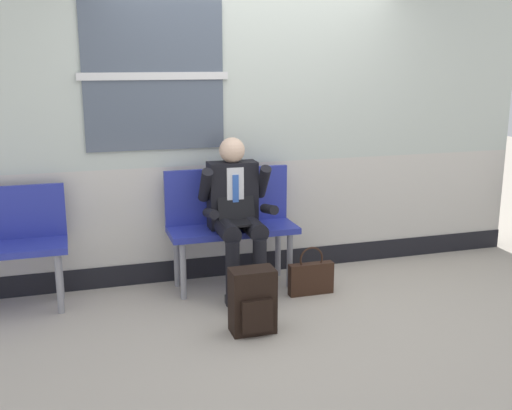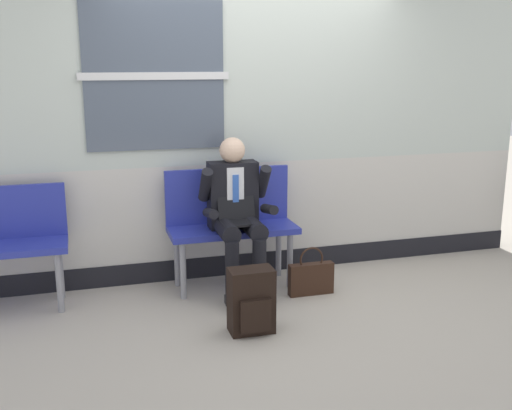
# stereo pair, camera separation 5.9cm
# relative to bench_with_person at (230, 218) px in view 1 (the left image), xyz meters

# --- Properties ---
(ground_plane) EXTENTS (18.00, 18.00, 0.00)m
(ground_plane) POSITION_rel_bench_with_person_xyz_m (0.28, -0.46, -0.58)
(ground_plane) COLOR #B2A899
(station_wall) EXTENTS (5.23, 0.17, 2.88)m
(station_wall) POSITION_rel_bench_with_person_xyz_m (0.27, 0.27, 0.85)
(station_wall) COLOR beige
(station_wall) RESTS_ON ground
(bench_with_person) EXTENTS (1.07, 0.42, 0.99)m
(bench_with_person) POSITION_rel_bench_with_person_xyz_m (0.00, 0.00, 0.00)
(bench_with_person) COLOR #28339E
(bench_with_person) RESTS_ON ground
(person_seated) EXTENTS (0.57, 0.70, 1.27)m
(person_seated) POSITION_rel_bench_with_person_xyz_m (0.00, -0.20, 0.11)
(person_seated) COLOR black
(person_seated) RESTS_ON ground
(backpack) EXTENTS (0.31, 0.23, 0.47)m
(backpack) POSITION_rel_bench_with_person_xyz_m (-0.10, -0.97, -0.35)
(backpack) COLOR black
(backpack) RESTS_ON ground
(handbag) EXTENTS (0.38, 0.08, 0.41)m
(handbag) POSITION_rel_bench_with_person_xyz_m (0.57, -0.43, -0.44)
(handbag) COLOR #331E14
(handbag) RESTS_ON ground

